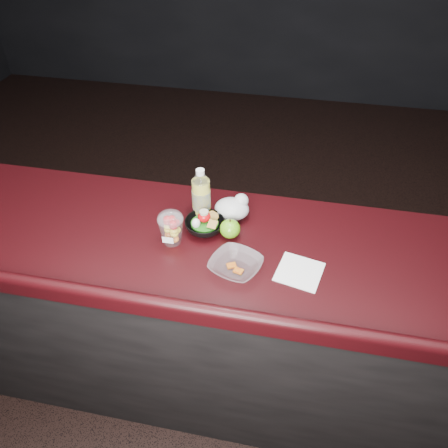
{
  "coord_description": "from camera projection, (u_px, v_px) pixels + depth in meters",
  "views": [
    {
      "loc": [
        0.32,
        -0.95,
        2.21
      ],
      "look_at": [
        0.07,
        0.32,
        1.1
      ],
      "focal_mm": 35.0,
      "sensor_mm": 36.0,
      "label": 1
    }
  ],
  "objects": [
    {
      "name": "ground",
      "position": [
        198.0,
        430.0,
        2.19
      ],
      "size": [
        8.0,
        8.0,
        0.0
      ],
      "primitive_type": "plane",
      "color": "black",
      "rests_on": "ground"
    },
    {
      "name": "room_shell",
      "position": [
        167.0,
        68.0,
        1.0
      ],
      "size": [
        8.0,
        8.0,
        8.0
      ],
      "color": "black",
      "rests_on": "ground"
    },
    {
      "name": "counter",
      "position": [
        209.0,
        319.0,
        2.08
      ],
      "size": [
        4.06,
        0.71,
        1.02
      ],
      "color": "black",
      "rests_on": "ground"
    },
    {
      "name": "lemonade_bottle",
      "position": [
        201.0,
        198.0,
        1.8
      ],
      "size": [
        0.08,
        0.08,
        0.24
      ],
      "color": "yellow",
      "rests_on": "counter"
    },
    {
      "name": "fruit_cup",
      "position": [
        171.0,
        227.0,
        1.7
      ],
      "size": [
        0.1,
        0.1,
        0.15
      ],
      "color": "white",
      "rests_on": "counter"
    },
    {
      "name": "green_apple",
      "position": [
        230.0,
        229.0,
        1.75
      ],
      "size": [
        0.08,
        0.08,
        0.09
      ],
      "color": "#377F0E",
      "rests_on": "counter"
    },
    {
      "name": "plastic_bag",
      "position": [
        233.0,
        208.0,
        1.84
      ],
      "size": [
        0.15,
        0.12,
        0.11
      ],
      "color": "silver",
      "rests_on": "counter"
    },
    {
      "name": "snack_bowl",
      "position": [
        204.0,
        224.0,
        1.78
      ],
      "size": [
        0.19,
        0.19,
        0.09
      ],
      "rotation": [
        0.0,
        0.0,
        0.22
      ],
      "color": "black",
      "rests_on": "counter"
    },
    {
      "name": "takeout_bowl",
      "position": [
        236.0,
        266.0,
        1.61
      ],
      "size": [
        0.24,
        0.24,
        0.05
      ],
      "rotation": [
        0.0,
        0.0,
        -0.35
      ],
      "color": "silver",
      "rests_on": "counter"
    },
    {
      "name": "paper_napkin",
      "position": [
        299.0,
        272.0,
        1.62
      ],
      "size": [
        0.19,
        0.19,
        0.0
      ],
      "primitive_type": "cube",
      "rotation": [
        0.0,
        0.0,
        -0.21
      ],
      "color": "white",
      "rests_on": "counter"
    }
  ]
}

